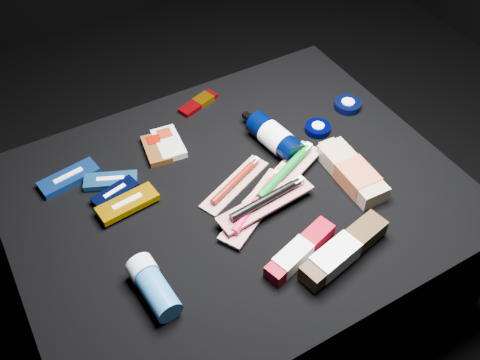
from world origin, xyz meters
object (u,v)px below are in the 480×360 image
deodorant_stick (153,286)px  lotion_bottle (275,137)px  toothpaste_carton_red (298,253)px  bodywash_bottle (353,173)px

deodorant_stick → lotion_bottle: bearing=24.9°
deodorant_stick → toothpaste_carton_red: deodorant_stick is taller
lotion_bottle → bodywash_bottle: size_ratio=0.97×
lotion_bottle → toothpaste_carton_red: lotion_bottle is taller
lotion_bottle → deodorant_stick: (-0.42, -0.23, -0.00)m
deodorant_stick → toothpaste_carton_red: bearing=-17.3°
bodywash_bottle → deodorant_stick: size_ratio=1.50×
lotion_bottle → deodorant_stick: 0.48m
bodywash_bottle → toothpaste_carton_red: bodywash_bottle is taller
deodorant_stick → bodywash_bottle: bearing=1.7°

